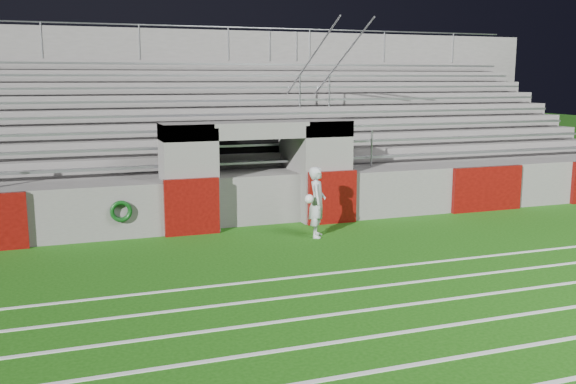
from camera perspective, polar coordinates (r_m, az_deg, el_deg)
name	(u,v)px	position (r m, az deg, el deg)	size (l,w,h in m)	color
ground	(308,260)	(13.16, 1.82, -6.06)	(90.00, 90.00, 0.00)	#19530D
field_markings	(447,359)	(8.97, 13.93, -14.23)	(28.00, 8.09, 0.01)	white
stadium_structure	(216,148)	(20.38, -6.38, 3.90)	(26.00, 8.48, 5.42)	slate
goalkeeper_with_ball	(317,202)	(14.88, 2.60, -0.89)	(0.71, 0.73, 1.65)	#B8BFC3
hose_coil	(121,211)	(15.03, -14.62, -1.66)	(0.50, 0.14, 0.50)	#0B3910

